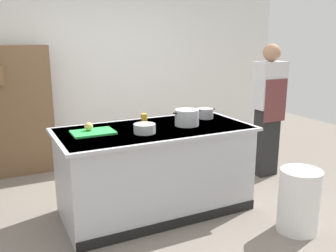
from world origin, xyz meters
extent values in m
plane|color=slate|center=(0.00, 0.00, 0.00)|extent=(10.00, 10.00, 0.00)
cube|color=white|center=(0.00, 2.10, 1.50)|extent=(6.40, 0.12, 3.00)
cube|color=#B7BABF|center=(0.00, 0.00, 0.45)|extent=(1.90, 0.90, 0.90)
cube|color=#B7BABF|center=(0.00, 0.00, 0.89)|extent=(1.98, 0.98, 0.03)
cube|color=black|center=(0.00, -0.46, 0.05)|extent=(1.90, 0.01, 0.10)
cube|color=green|center=(-0.62, 0.07, 0.91)|extent=(0.40, 0.28, 0.02)
sphere|color=tan|center=(-0.65, 0.12, 0.96)|extent=(0.08, 0.08, 0.08)
cylinder|color=#B7BABF|center=(0.35, -0.04, 0.98)|extent=(0.25, 0.25, 0.17)
cube|color=black|center=(0.21, -0.04, 1.04)|extent=(0.04, 0.02, 0.01)
cube|color=black|center=(0.49, -0.04, 1.04)|extent=(0.04, 0.02, 0.01)
cylinder|color=#99999E|center=(0.70, 0.16, 0.96)|extent=(0.19, 0.19, 0.11)
cube|color=black|center=(0.59, 0.16, 1.00)|extent=(0.04, 0.02, 0.01)
cube|color=black|center=(0.81, 0.16, 1.00)|extent=(0.04, 0.02, 0.01)
cylinder|color=#B7BABF|center=(-0.17, -0.14, 0.95)|extent=(0.21, 0.21, 0.09)
cylinder|color=yellow|center=(-0.01, 0.26, 0.95)|extent=(0.07, 0.07, 0.10)
cylinder|color=white|center=(1.03, -0.99, 0.30)|extent=(0.38, 0.38, 0.61)
cube|color=black|center=(1.75, 0.30, 0.45)|extent=(0.28, 0.20, 0.90)
cube|color=silver|center=(1.75, 0.30, 1.20)|extent=(0.38, 0.24, 0.60)
sphere|color=#A87A5B|center=(1.75, 0.30, 1.61)|extent=(0.22, 0.22, 0.22)
cube|color=brown|center=(1.75, 0.17, 1.02)|extent=(0.34, 0.02, 0.54)
cube|color=brown|center=(-1.27, 1.80, 0.85)|extent=(1.10, 0.28, 1.70)
cube|color=brown|center=(-1.31, 1.64, 1.34)|extent=(0.05, 0.03, 0.24)
camera|label=1|loc=(-1.48, -3.28, 1.80)|focal=39.03mm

